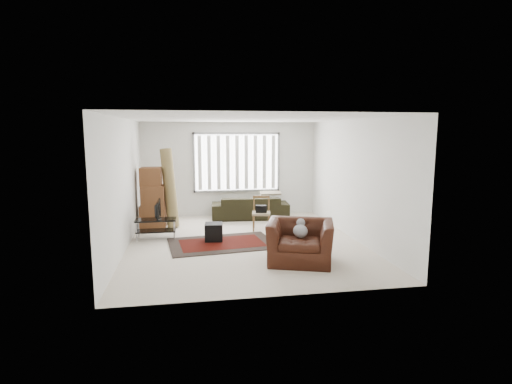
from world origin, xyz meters
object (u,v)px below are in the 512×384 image
at_px(tv_stand, 156,224).
at_px(side_chair, 261,211).
at_px(moving_boxes, 153,200).
at_px(sofa, 250,204).
at_px(armchair, 300,239).

bearing_deg(tv_stand, side_chair, 9.81).
relative_size(moving_boxes, sofa, 0.72).
xyz_separation_m(sofa, armchair, (0.34, -3.95, 0.04)).
relative_size(tv_stand, sofa, 0.43).
bearing_deg(side_chair, armchair, -73.20).
bearing_deg(sofa, moving_boxes, 18.30).
bearing_deg(sofa, side_chair, 97.12).
distance_m(tv_stand, side_chair, 2.57).
distance_m(moving_boxes, side_chair, 2.78).
height_order(tv_stand, moving_boxes, moving_boxes).
relative_size(side_chair, armchair, 0.57).
relative_size(moving_boxes, side_chair, 1.85).
distance_m(tv_stand, sofa, 3.04).
bearing_deg(moving_boxes, sofa, 14.16).
bearing_deg(tv_stand, armchair, -37.66).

